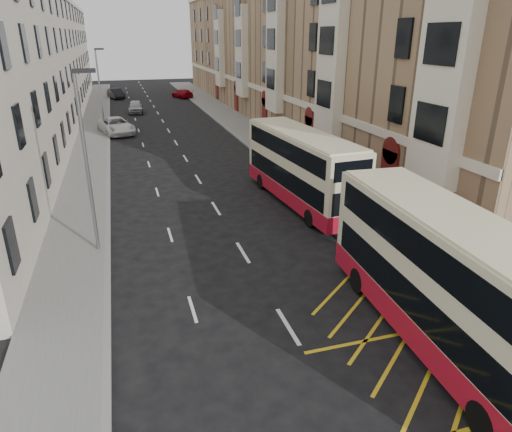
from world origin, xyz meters
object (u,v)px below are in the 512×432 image
object	(u,v)px
street_lamp_far	(100,85)
white_van	(116,126)
street_lamp_near	(86,154)
car_red	(182,94)
car_silver	(136,107)
car_dark	(116,94)
double_decker_rear	(301,168)
pedestrian_far	(479,297)
double_decker_front	(447,283)

from	to	relation	value
street_lamp_far	white_van	size ratio (longest dim) A/B	1.36
street_lamp_near	street_lamp_far	xyz separation A→B (m)	(0.00, 30.00, 0.00)
street_lamp_far	car_red	xyz separation A→B (m)	(11.52, 23.96, -3.95)
street_lamp_near	car_red	distance (m)	55.32
street_lamp_far	white_van	bearing A→B (deg)	-62.26
street_lamp_near	car_silver	world-z (taller)	street_lamp_near
white_van	car_dark	size ratio (longest dim) A/B	1.26
car_dark	street_lamp_near	bearing A→B (deg)	-107.46
double_decker_rear	car_silver	size ratio (longest dim) A/B	2.40
car_dark	double_decker_rear	bearing A→B (deg)	-95.33
street_lamp_near	white_van	bearing A→B (deg)	87.63
pedestrian_far	car_red	world-z (taller)	pedestrian_far
street_lamp_far	double_decker_front	world-z (taller)	street_lamp_far
street_lamp_near	car_red	world-z (taller)	street_lamp_near
car_dark	car_red	bearing A→B (deg)	-27.86
street_lamp_near	double_decker_front	size ratio (longest dim) A/B	0.71
white_van	car_silver	xyz separation A→B (m)	(2.53, 13.07, -0.04)
double_decker_rear	pedestrian_far	bearing A→B (deg)	-88.65
pedestrian_far	white_van	distance (m)	39.20
white_van	car_dark	world-z (taller)	white_van
street_lamp_far	street_lamp_near	bearing A→B (deg)	-90.00
street_lamp_far	double_decker_front	xyz separation A→B (m)	(10.71, -40.26, -2.37)
street_lamp_near	white_van	xyz separation A→B (m)	(1.15, 27.81, -3.82)
street_lamp_near	street_lamp_far	world-z (taller)	same
street_lamp_near	pedestrian_far	world-z (taller)	street_lamp_near
double_decker_front	pedestrian_far	xyz separation A→B (m)	(1.99, 0.61, -1.23)
white_van	double_decker_rear	bearing A→B (deg)	-80.87
car_red	double_decker_rear	bearing A→B (deg)	70.69
street_lamp_near	double_decker_front	xyz separation A→B (m)	(10.71, -10.26, -2.37)
street_lamp_far	car_red	world-z (taller)	street_lamp_far
pedestrian_far	street_lamp_far	bearing A→B (deg)	-32.48
pedestrian_far	car_dark	xyz separation A→B (m)	(-11.26, 65.73, -0.26)
double_decker_rear	car_red	world-z (taller)	double_decker_rear
car_dark	car_red	world-z (taller)	car_dark
white_van	car_dark	xyz separation A→B (m)	(0.29, 28.27, -0.05)
street_lamp_near	car_silver	distance (m)	41.23
street_lamp_far	double_decker_rear	bearing A→B (deg)	-66.88
car_silver	pedestrian_far	bearing A→B (deg)	-76.59
street_lamp_far	car_dark	bearing A→B (deg)	86.84
pedestrian_far	car_dark	size ratio (longest dim) A/B	0.38
street_lamp_far	pedestrian_far	distance (m)	41.78
white_van	car_red	world-z (taller)	white_van
car_red	car_dark	bearing A→B (deg)	-30.99
double_decker_front	white_van	distance (m)	39.28
car_silver	car_dark	size ratio (longest dim) A/B	0.97
street_lamp_near	pedestrian_far	distance (m)	16.35
white_van	car_silver	distance (m)	13.32
street_lamp_far	double_decker_front	distance (m)	41.72
double_decker_front	pedestrian_far	world-z (taller)	double_decker_front
car_dark	car_red	distance (m)	10.30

